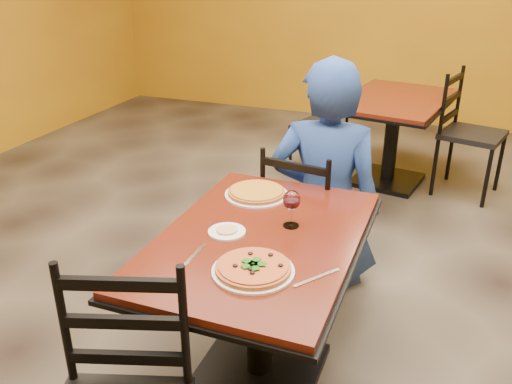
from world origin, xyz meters
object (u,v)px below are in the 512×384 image
at_px(pizza_far, 257,192).
at_px(chair_main_far, 306,219).
at_px(table_main, 260,274).
at_px(wine_glass, 291,207).
at_px(plate_main, 253,271).
at_px(chair_second_right, 473,135).
at_px(plate_far, 257,195).
at_px(side_plate, 227,232).
at_px(table_second, 393,120).
at_px(pizza_main, 253,267).
at_px(chair_second_left, 319,126).
at_px(diner, 326,175).

bearing_deg(pizza_far, chair_main_far, 70.19).
height_order(table_main, chair_main_far, chair_main_far).
distance_m(chair_main_far, wine_glass, 0.77).
bearing_deg(plate_main, chair_second_right, 75.01).
distance_m(plate_main, plate_far, 0.69).
xyz_separation_m(chair_second_right, side_plate, (-0.98, -2.62, 0.26)).
bearing_deg(table_second, plate_far, -99.50).
height_order(table_main, plate_main, plate_main).
bearing_deg(pizza_main, pizza_far, 109.88).
xyz_separation_m(pizza_far, wine_glass, (0.25, -0.24, 0.07)).
height_order(chair_second_left, side_plate, chair_second_left).
bearing_deg(pizza_main, chair_main_far, 94.69).
bearing_deg(plate_far, chair_main_far, 70.19).
relative_size(table_main, chair_second_left, 1.42).
xyz_separation_m(diner, side_plate, (-0.19, -0.97, 0.08)).
relative_size(pizza_main, plate_far, 0.92).
bearing_deg(chair_main_far, pizza_far, 78.10).
xyz_separation_m(chair_main_far, diner, (0.06, 0.16, 0.22)).
xyz_separation_m(chair_main_far, chair_second_right, (0.86, 1.81, 0.05)).
bearing_deg(plate_far, plate_main, -70.12).
bearing_deg(diner, pizza_main, 85.43).
xyz_separation_m(chair_second_right, diner, (-0.79, -1.65, 0.17)).
xyz_separation_m(chair_second_left, pizza_far, (0.26, -2.22, 0.34)).
height_order(table_main, pizza_main, pizza_main).
xyz_separation_m(table_main, chair_main_far, (-0.01, 0.78, -0.10)).
bearing_deg(chair_main_far, side_plate, 88.91).
bearing_deg(pizza_main, table_main, 105.49).
relative_size(chair_second_left, pizza_main, 3.05).
distance_m(table_second, chair_main_far, 1.83).
distance_m(chair_second_right, plate_main, 2.98).
relative_size(plate_far, wine_glass, 1.72).
height_order(chair_second_right, side_plate, chair_second_right).
xyz_separation_m(plate_main, side_plate, (-0.22, 0.25, 0.00)).
distance_m(chair_second_left, pizza_far, 2.26).
bearing_deg(chair_second_right, plate_far, 170.19).
xyz_separation_m(chair_second_left, side_plate, (0.28, -2.62, 0.32)).
bearing_deg(wine_glass, chair_second_right, 73.10).
distance_m(plate_far, side_plate, 0.40).
distance_m(chair_main_far, side_plate, 0.88).
relative_size(diner, plate_far, 4.35).
xyz_separation_m(table_main, pizza_main, (0.08, -0.28, 0.21)).
bearing_deg(plate_main, plate_far, 109.88).
xyz_separation_m(plate_main, plate_far, (-0.23, 0.65, 0.00)).
relative_size(chair_main_far, chair_second_left, 1.04).
height_order(diner, side_plate, diner).
relative_size(pizza_main, side_plate, 1.77).
xyz_separation_m(pizza_main, pizza_far, (-0.23, 0.65, 0.00)).
height_order(chair_second_right, pizza_main, chair_second_right).
xyz_separation_m(table_second, chair_second_right, (0.63, 0.00, -0.06)).
relative_size(chair_main_far, pizza_far, 3.23).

